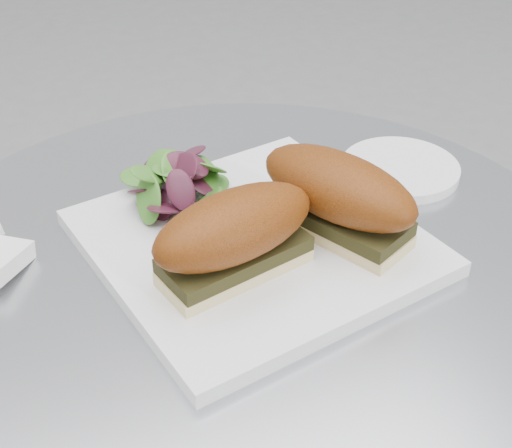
{
  "coord_description": "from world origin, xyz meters",
  "views": [
    {
      "loc": [
        -0.18,
        -0.5,
        1.15
      ],
      "look_at": [
        0.02,
        0.01,
        0.77
      ],
      "focal_mm": 50.0,
      "sensor_mm": 36.0,
      "label": 1
    }
  ],
  "objects_px": {
    "plate": "(254,242)",
    "saucer": "(400,169)",
    "sandwich_left": "(235,234)",
    "sandwich_right": "(337,194)"
  },
  "relations": [
    {
      "from": "plate",
      "to": "saucer",
      "type": "height_order",
      "value": "plate"
    },
    {
      "from": "plate",
      "to": "sandwich_left",
      "type": "xyz_separation_m",
      "value": [
        -0.04,
        -0.05,
        0.05
      ]
    },
    {
      "from": "sandwich_right",
      "to": "saucer",
      "type": "relative_size",
      "value": 1.38
    },
    {
      "from": "plate",
      "to": "saucer",
      "type": "distance_m",
      "value": 0.22
    },
    {
      "from": "sandwich_right",
      "to": "saucer",
      "type": "height_order",
      "value": "sandwich_right"
    },
    {
      "from": "sandwich_left",
      "to": "sandwich_right",
      "type": "distance_m",
      "value": 0.11
    },
    {
      "from": "plate",
      "to": "sandwich_left",
      "type": "relative_size",
      "value": 1.69
    },
    {
      "from": "sandwich_right",
      "to": "saucer",
      "type": "distance_m",
      "value": 0.17
    },
    {
      "from": "sandwich_right",
      "to": "saucer",
      "type": "xyz_separation_m",
      "value": [
        0.13,
        0.09,
        -0.05
      ]
    },
    {
      "from": "plate",
      "to": "sandwich_right",
      "type": "xyz_separation_m",
      "value": [
        0.08,
        -0.02,
        0.05
      ]
    }
  ]
}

